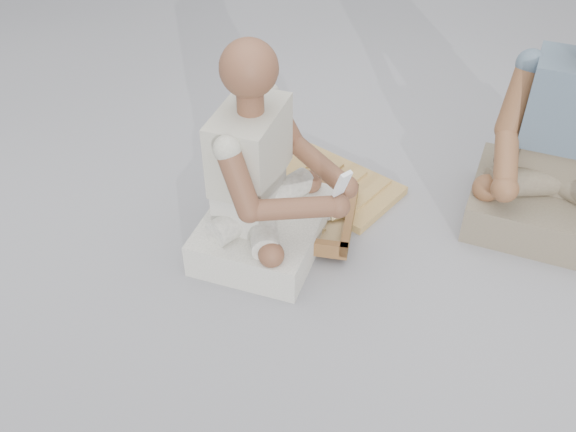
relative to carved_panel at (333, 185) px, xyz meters
The scene contains 28 objects.
ground 0.73m from the carved_panel, 71.53° to the right, with size 60.00×60.00×0.00m, color #9C9CA1.
carved_panel is the anchor object (origin of this frame).
tool_tray 0.30m from the carved_panel, 94.97° to the right, with size 0.59×0.53×0.06m.
chisel_0 0.29m from the carved_panel, 61.26° to the right, with size 0.15×0.18×0.02m.
chisel_1 0.44m from the carved_panel, 99.74° to the right, with size 0.06×0.22×0.02m.
chisel_2 0.38m from the carved_panel, 87.44° to the right, with size 0.22×0.05×0.02m.
chisel_3 0.47m from the carved_panel, 88.16° to the right, with size 0.14×0.19×0.02m.
chisel_4 0.39m from the carved_panel, 87.92° to the right, with size 0.09×0.21×0.02m.
chisel_5 0.17m from the carved_panel, 120.49° to the right, with size 0.13×0.20×0.02m.
chisel_6 0.33m from the carved_panel, 75.99° to the right, with size 0.22×0.06×0.02m.
chisel_7 0.22m from the carved_panel, 64.04° to the right, with size 0.19×0.15×0.02m.
wood_chip_0 0.39m from the carved_panel, 118.53° to the right, with size 0.02×0.01×0.00m, color tan.
wood_chip_1 0.29m from the carved_panel, 118.74° to the right, with size 0.02×0.01×0.00m, color tan.
wood_chip_2 0.20m from the carved_panel, 134.76° to the right, with size 0.02×0.01×0.00m, color tan.
wood_chip_3 0.18m from the carved_panel, 84.19° to the right, with size 0.02×0.01×0.00m, color tan.
wood_chip_4 0.22m from the carved_panel, 38.93° to the right, with size 0.02×0.01×0.00m, color tan.
wood_chip_5 0.37m from the carved_panel, 135.71° to the right, with size 0.02×0.01×0.00m, color tan.
wood_chip_6 0.60m from the carved_panel, 75.43° to the right, with size 0.02×0.01×0.00m, color tan.
wood_chip_7 0.22m from the carved_panel, 128.36° to the right, with size 0.02×0.01×0.00m, color tan.
wood_chip_8 0.29m from the carved_panel, 162.68° to the right, with size 0.02×0.01×0.00m, color tan.
wood_chip_9 0.46m from the carved_panel, 104.42° to the right, with size 0.02×0.01×0.00m, color tan.
wood_chip_10 0.24m from the carved_panel, 20.81° to the right, with size 0.02×0.01×0.00m, color tan.
wood_chip_11 0.43m from the carved_panel, 80.96° to the right, with size 0.02×0.01×0.00m, color tan.
wood_chip_12 0.39m from the carved_panel, 107.95° to the right, with size 0.02×0.01×0.00m, color tan.
wood_chip_13 0.41m from the carved_panel, 146.04° to the right, with size 0.02×0.01×0.00m, color tan.
craftsman 0.52m from the carved_panel, 98.29° to the right, with size 0.60×0.61×0.82m.
companion 0.92m from the carved_panel, 17.65° to the left, with size 0.69×0.58×0.96m.
mobile_phone 0.62m from the carved_panel, 60.12° to the right, with size 0.06×0.06×0.11m.
Camera 1 is at (0.74, -1.25, 1.66)m, focal length 40.00 mm.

